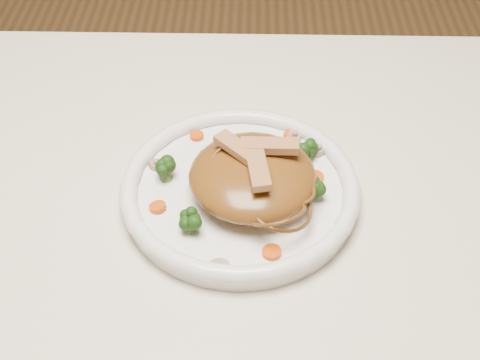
{
  "coord_description": "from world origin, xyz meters",
  "views": [
    {
      "loc": [
        0.08,
        -0.47,
        1.29
      ],
      "look_at": [
        0.07,
        0.05,
        0.78
      ],
      "focal_mm": 49.44,
      "sensor_mm": 36.0,
      "label": 1
    }
  ],
  "objects": [
    {
      "name": "table",
      "position": [
        0.0,
        0.0,
        0.65
      ],
      "size": [
        1.2,
        0.8,
        0.75
      ],
      "color": "beige",
      "rests_on": "ground"
    },
    {
      "name": "plate",
      "position": [
        0.07,
        0.05,
        0.76
      ],
      "size": [
        0.31,
        0.31,
        0.02
      ],
      "primitive_type": "cylinder",
      "rotation": [
        0.0,
        0.0,
        0.2
      ],
      "color": "white",
      "rests_on": "table"
    },
    {
      "name": "noodle_mound",
      "position": [
        0.09,
        0.05,
        0.79
      ],
      "size": [
        0.16,
        0.16,
        0.05
      ],
      "primitive_type": "ellipsoid",
      "rotation": [
        0.0,
        0.0,
        -0.15
      ],
      "color": "brown",
      "rests_on": "plate"
    },
    {
      "name": "chicken_a",
      "position": [
        0.1,
        0.06,
        0.82
      ],
      "size": [
        0.06,
        0.02,
        0.01
      ],
      "primitive_type": "cube",
      "rotation": [
        0.0,
        0.0,
        -0.04
      ],
      "color": "tan",
      "rests_on": "noodle_mound"
    },
    {
      "name": "chicken_b",
      "position": [
        0.07,
        0.06,
        0.82
      ],
      "size": [
        0.06,
        0.05,
        0.01
      ],
      "primitive_type": "cube",
      "rotation": [
        0.0,
        0.0,
        2.38
      ],
      "color": "tan",
      "rests_on": "noodle_mound"
    },
    {
      "name": "chicken_c",
      "position": [
        0.09,
        0.03,
        0.82
      ],
      "size": [
        0.03,
        0.06,
        0.01
      ],
      "primitive_type": "cube",
      "rotation": [
        0.0,
        0.0,
        4.86
      ],
      "color": "tan",
      "rests_on": "noodle_mound"
    },
    {
      "name": "broccoli_0",
      "position": [
        0.15,
        0.1,
        0.78
      ],
      "size": [
        0.03,
        0.03,
        0.03
      ],
      "primitive_type": null,
      "rotation": [
        0.0,
        0.0,
        -0.34
      ],
      "color": "#1A3E0C",
      "rests_on": "plate"
    },
    {
      "name": "broccoli_1",
      "position": [
        -0.01,
        0.06,
        0.78
      ],
      "size": [
        0.04,
        0.04,
        0.03
      ],
      "primitive_type": null,
      "rotation": [
        0.0,
        0.0,
        -0.38
      ],
      "color": "#1A3E0C",
      "rests_on": "plate"
    },
    {
      "name": "broccoli_2",
      "position": [
        0.02,
        -0.01,
        0.78
      ],
      "size": [
        0.03,
        0.03,
        0.03
      ],
      "primitive_type": null,
      "rotation": [
        0.0,
        0.0,
        0.33
      ],
      "color": "#1A3E0C",
      "rests_on": "plate"
    },
    {
      "name": "broccoli_3",
      "position": [
        0.15,
        0.04,
        0.78
      ],
      "size": [
        0.03,
        0.03,
        0.03
      ],
      "primitive_type": null,
      "rotation": [
        0.0,
        0.0,
        0.08
      ],
      "color": "#1A3E0C",
      "rests_on": "plate"
    },
    {
      "name": "carrot_0",
      "position": [
        0.13,
        0.14,
        0.77
      ],
      "size": [
        0.03,
        0.03,
        0.0
      ],
      "primitive_type": "cylinder",
      "rotation": [
        0.0,
        0.0,
        0.43
      ],
      "color": "#EC5E08",
      "rests_on": "plate"
    },
    {
      "name": "carrot_1",
      "position": [
        -0.02,
        0.02,
        0.77
      ],
      "size": [
        0.02,
        0.02,
        0.0
      ],
      "primitive_type": "cylinder",
      "rotation": [
        0.0,
        0.0,
        0.2
      ],
      "color": "#EC5E08",
      "rests_on": "plate"
    },
    {
      "name": "carrot_2",
      "position": [
        0.16,
        0.07,
        0.77
      ],
      "size": [
        0.02,
        0.02,
        0.0
      ],
      "primitive_type": "cylinder",
      "rotation": [
        0.0,
        0.0,
        -0.12
      ],
      "color": "#EC5E08",
      "rests_on": "plate"
    },
    {
      "name": "carrot_3",
      "position": [
        0.02,
        0.14,
        0.77
      ],
      "size": [
        0.02,
        0.02,
        0.0
      ],
      "primitive_type": "cylinder",
      "rotation": [
        0.0,
        0.0,
        0.04
      ],
      "color": "#EC5E08",
      "rests_on": "plate"
    },
    {
      "name": "carrot_4",
      "position": [
        0.11,
        -0.04,
        0.77
      ],
      "size": [
        0.03,
        0.03,
        0.0
      ],
      "primitive_type": "cylinder",
      "rotation": [
        0.0,
        0.0,
        -0.28
      ],
      "color": "#EC5E08",
      "rests_on": "plate"
    },
    {
      "name": "mushroom_0",
      "position": [
        0.05,
        -0.06,
        0.77
      ],
      "size": [
        0.03,
        0.03,
        0.01
      ],
      "primitive_type": "cylinder",
      "rotation": [
        0.0,
        0.0,
        -0.03
      ],
      "color": "gray",
      "rests_on": "plate"
    },
    {
      "name": "mushroom_1",
      "position": [
        0.16,
        0.11,
        0.77
      ],
      "size": [
        0.03,
        0.03,
        0.01
      ],
      "primitive_type": "cylinder",
      "rotation": [
        0.0,
        0.0,
        0.99
      ],
      "color": "gray",
      "rests_on": "plate"
    },
    {
      "name": "mushroom_2",
      "position": [
        -0.02,
        0.08,
        0.77
      ],
      "size": [
        0.03,
        0.03,
        0.01
      ],
      "primitive_type": "cylinder",
      "rotation": [
        0.0,
        0.0,
        -0.46
      ],
      "color": "gray",
      "rests_on": "plate"
    },
    {
      "name": "mushroom_3",
      "position": [
        0.14,
        0.14,
        0.77
      ],
      "size": [
        0.02,
        0.02,
        0.01
      ],
      "primitive_type": "cylinder",
      "rotation": [
        0.0,
        0.0,
        1.6
      ],
      "color": "gray",
      "rests_on": "plate"
    }
  ]
}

